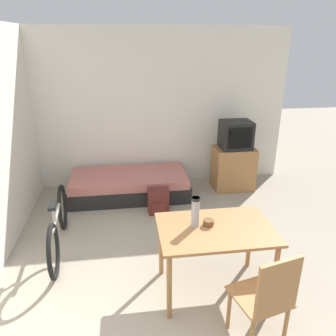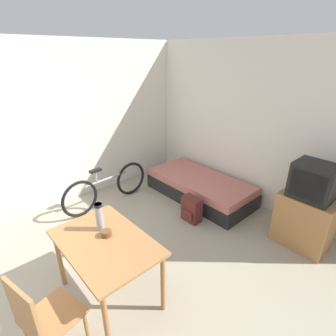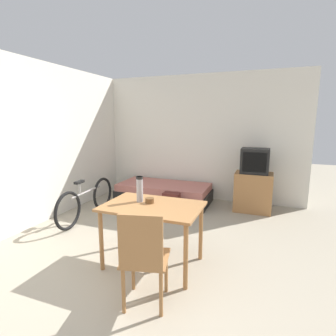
{
  "view_description": "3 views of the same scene",
  "coord_description": "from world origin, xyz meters",
  "px_view_note": "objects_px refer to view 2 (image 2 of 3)",
  "views": [
    {
      "loc": [
        -0.46,
        -1.69,
        2.49
      ],
      "look_at": [
        0.1,
        2.26,
        0.91
      ],
      "focal_mm": 35.0,
      "sensor_mm": 36.0,
      "label": 1
    },
    {
      "loc": [
        2.37,
        0.06,
        2.49
      ],
      "look_at": [
        0.05,
        2.17,
        1.09
      ],
      "focal_mm": 28.0,
      "sensor_mm": 36.0,
      "label": 2
    },
    {
      "loc": [
        1.62,
        -1.69,
        1.74
      ],
      "look_at": [
        0.21,
        2.01,
        1.01
      ],
      "focal_mm": 28.0,
      "sensor_mm": 36.0,
      "label": 3
    }
  ],
  "objects_px": {
    "wooden_chair": "(41,318)",
    "backpack": "(191,209)",
    "tv": "(307,210)",
    "daybed": "(200,187)",
    "mate_bowl": "(106,233)",
    "dining_table": "(106,249)",
    "thermos_flask": "(99,216)",
    "bicycle": "(107,187)"
  },
  "relations": [
    {
      "from": "thermos_flask",
      "to": "wooden_chair",
      "type": "bearing_deg",
      "value": -61.54
    },
    {
      "from": "wooden_chair",
      "to": "bicycle",
      "type": "xyz_separation_m",
      "value": [
        -1.96,
        1.71,
        -0.21
      ]
    },
    {
      "from": "wooden_chair",
      "to": "tv",
      "type": "bearing_deg",
      "value": 76.18
    },
    {
      "from": "wooden_chair",
      "to": "thermos_flask",
      "type": "distance_m",
      "value": 0.99
    },
    {
      "from": "daybed",
      "to": "wooden_chair",
      "type": "xyz_separation_m",
      "value": [
        1.04,
        -3.11,
        0.34
      ]
    },
    {
      "from": "daybed",
      "to": "dining_table",
      "type": "xyz_separation_m",
      "value": [
        0.8,
        -2.38,
        0.47
      ]
    },
    {
      "from": "dining_table",
      "to": "mate_bowl",
      "type": "bearing_deg",
      "value": 138.15
    },
    {
      "from": "bicycle",
      "to": "dining_table",
      "type": "bearing_deg",
      "value": -29.55
    },
    {
      "from": "tv",
      "to": "mate_bowl",
      "type": "distance_m",
      "value": 2.63
    },
    {
      "from": "tv",
      "to": "mate_bowl",
      "type": "relative_size",
      "value": 11.52
    },
    {
      "from": "thermos_flask",
      "to": "daybed",
      "type": "bearing_deg",
      "value": 104.71
    },
    {
      "from": "backpack",
      "to": "dining_table",
      "type": "bearing_deg",
      "value": -77.16
    },
    {
      "from": "mate_bowl",
      "to": "backpack",
      "type": "height_order",
      "value": "mate_bowl"
    },
    {
      "from": "bicycle",
      "to": "mate_bowl",
      "type": "distance_m",
      "value": 1.95
    },
    {
      "from": "daybed",
      "to": "wooden_chair",
      "type": "distance_m",
      "value": 3.3
    },
    {
      "from": "dining_table",
      "to": "mate_bowl",
      "type": "relative_size",
      "value": 10.83
    },
    {
      "from": "bicycle",
      "to": "tv",
      "type": "bearing_deg",
      "value": 28.15
    },
    {
      "from": "mate_bowl",
      "to": "dining_table",
      "type": "bearing_deg",
      "value": -41.85
    },
    {
      "from": "tv",
      "to": "wooden_chair",
      "type": "distance_m",
      "value": 3.27
    },
    {
      "from": "dining_table",
      "to": "tv",
      "type": "bearing_deg",
      "value": 67.35
    },
    {
      "from": "daybed",
      "to": "bicycle",
      "type": "xyz_separation_m",
      "value": [
        -0.91,
        -1.4,
        0.13
      ]
    },
    {
      "from": "dining_table",
      "to": "wooden_chair",
      "type": "height_order",
      "value": "wooden_chair"
    },
    {
      "from": "bicycle",
      "to": "wooden_chair",
      "type": "bearing_deg",
      "value": -41.18
    },
    {
      "from": "bicycle",
      "to": "mate_bowl",
      "type": "bearing_deg",
      "value": -29.01
    },
    {
      "from": "dining_table",
      "to": "mate_bowl",
      "type": "distance_m",
      "value": 0.15
    },
    {
      "from": "backpack",
      "to": "mate_bowl",
      "type": "bearing_deg",
      "value": -78.82
    },
    {
      "from": "dining_table",
      "to": "wooden_chair",
      "type": "relative_size",
      "value": 1.19
    },
    {
      "from": "mate_bowl",
      "to": "backpack",
      "type": "bearing_deg",
      "value": 101.18
    },
    {
      "from": "wooden_chair",
      "to": "backpack",
      "type": "distance_m",
      "value": 2.54
    },
    {
      "from": "daybed",
      "to": "dining_table",
      "type": "bearing_deg",
      "value": -71.3
    },
    {
      "from": "wooden_chair",
      "to": "thermos_flask",
      "type": "relative_size",
      "value": 3.05
    },
    {
      "from": "daybed",
      "to": "backpack",
      "type": "distance_m",
      "value": 0.79
    },
    {
      "from": "tv",
      "to": "dining_table",
      "type": "height_order",
      "value": "tv"
    },
    {
      "from": "tv",
      "to": "wooden_chair",
      "type": "xyz_separation_m",
      "value": [
        -0.78,
        -3.18,
        -0.01
      ]
    },
    {
      "from": "thermos_flask",
      "to": "mate_bowl",
      "type": "height_order",
      "value": "thermos_flask"
    },
    {
      "from": "daybed",
      "to": "mate_bowl",
      "type": "bearing_deg",
      "value": -72.27
    },
    {
      "from": "mate_bowl",
      "to": "bicycle",
      "type": "bearing_deg",
      "value": 150.99
    },
    {
      "from": "bicycle",
      "to": "daybed",
      "type": "bearing_deg",
      "value": 56.91
    },
    {
      "from": "backpack",
      "to": "bicycle",
      "type": "bearing_deg",
      "value": -151.3
    },
    {
      "from": "bicycle",
      "to": "backpack",
      "type": "bearing_deg",
      "value": 28.7
    },
    {
      "from": "wooden_chair",
      "to": "backpack",
      "type": "height_order",
      "value": "wooden_chair"
    },
    {
      "from": "bicycle",
      "to": "thermos_flask",
      "type": "distance_m",
      "value": 1.87
    }
  ]
}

